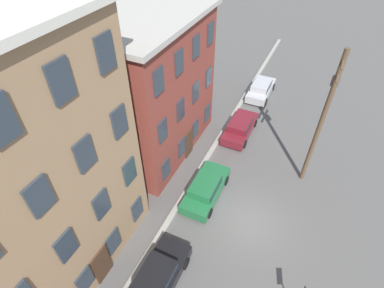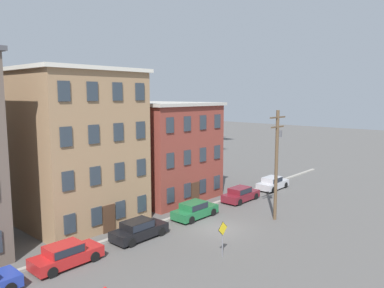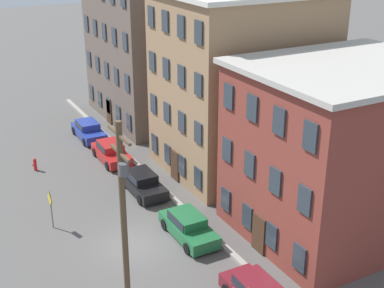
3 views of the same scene
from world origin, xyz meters
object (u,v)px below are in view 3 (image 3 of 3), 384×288
caution_sign (50,204)px  fire_hydrant (35,164)px  car_green (188,225)px  car_black (143,182)px  car_red (111,151)px  utility_pole (124,212)px  car_blue (88,130)px

caution_sign → fire_hydrant: 8.75m
car_green → fire_hydrant: 14.48m
car_black → fire_hydrant: car_black is taller
car_red → caution_sign: size_ratio=1.82×
car_green → caution_sign: 8.19m
utility_pole → fire_hydrant: 18.33m
car_blue → utility_pole: 23.13m
car_green → fire_hydrant: car_green is taller
utility_pole → caution_sign: bearing=-172.6°
car_green → caution_sign: size_ratio=1.82×
caution_sign → fire_hydrant: caution_sign is taller
car_green → utility_pole: bearing=-51.5°
car_green → utility_pole: utility_pole is taller
car_black → utility_pole: size_ratio=0.47×
car_red → car_black: bearing=0.2°
car_red → utility_pole: bearing=-17.8°
utility_pole → fire_hydrant: size_ratio=9.83×
car_red → car_black: 5.96m
caution_sign → utility_pole: 9.86m
caution_sign → car_black: bearing=104.4°
car_blue → caution_sign: bearing=-26.6°
car_black → utility_pole: utility_pole is taller
car_red → utility_pole: size_ratio=0.47×
car_red → caution_sign: caution_sign is taller
car_black → fire_hydrant: bearing=-141.2°
car_blue → fire_hydrant: (4.36, -5.51, -0.27)m
car_green → car_red: bearing=-179.6°
car_blue → car_red: (5.33, 0.04, 0.00)m
car_red → utility_pole: utility_pole is taller
car_black → caution_sign: bearing=-75.6°
car_green → fire_hydrant: size_ratio=4.58×
car_black → car_green: same height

